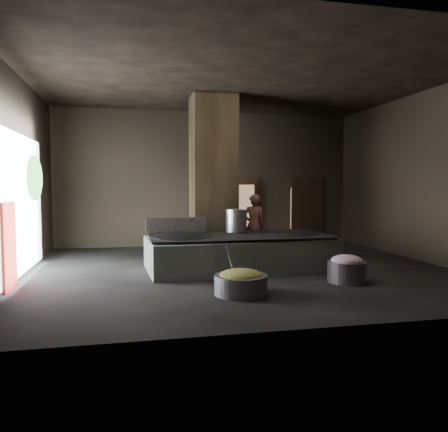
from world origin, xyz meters
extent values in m
cube|color=black|center=(0.00, 0.00, -0.05)|extent=(10.00, 9.00, 0.10)
cube|color=black|center=(0.00, 0.00, 4.55)|extent=(10.00, 9.00, 0.10)
cube|color=black|center=(0.00, 4.55, 2.25)|extent=(10.00, 0.10, 4.50)
cube|color=black|center=(0.00, -4.55, 2.25)|extent=(10.00, 0.10, 4.50)
cube|color=black|center=(-5.05, 0.00, 2.25)|extent=(0.10, 9.00, 4.50)
cube|color=black|center=(5.05, 0.00, 2.25)|extent=(0.10, 9.00, 4.50)
cube|color=black|center=(-0.30, 1.90, 2.25)|extent=(1.20, 1.20, 4.50)
cube|color=silver|center=(0.00, 0.03, 0.38)|extent=(4.52, 2.37, 0.77)
cube|color=black|center=(0.00, 0.03, 0.82)|extent=(4.31, 2.07, 0.03)
ellipsoid|color=black|center=(-1.45, -0.02, 0.75)|extent=(1.39, 1.39, 0.38)
cylinder|color=black|center=(-1.45, -0.02, 0.82)|extent=(1.42, 1.42, 0.05)
ellipsoid|color=black|center=(1.35, 0.08, 0.75)|extent=(1.29, 1.29, 0.36)
cylinder|color=black|center=(1.35, 0.08, 0.82)|extent=(1.32, 1.32, 0.05)
cylinder|color=#A9ADB1|center=(0.05, 0.58, 1.13)|extent=(0.54, 0.54, 0.57)
cube|color=black|center=(-1.45, 0.78, 1.03)|extent=(1.53, 0.15, 0.38)
imported|color=#92544A|center=(0.91, 1.98, 0.88)|extent=(0.67, 0.45, 1.77)
cylinder|color=slate|center=(-0.59, -2.40, 0.18)|extent=(1.25, 1.25, 0.36)
ellipsoid|color=olive|center=(-0.59, -2.40, 0.35)|extent=(0.81, 0.81, 0.25)
cylinder|color=#A9ADB1|center=(-0.74, -2.25, 0.55)|extent=(0.29, 0.30, 0.70)
cylinder|color=slate|center=(1.83, -1.87, 0.22)|extent=(0.98, 0.98, 0.44)
ellipsoid|color=pink|center=(1.83, -1.87, 0.45)|extent=(0.66, 0.66, 0.25)
cube|color=black|center=(1.20, 4.45, 1.10)|extent=(1.18, 0.08, 2.38)
cube|color=#8C6647|center=(1.14, 4.20, 1.05)|extent=(0.84, 0.04, 1.99)
cube|color=black|center=(3.60, 4.45, 1.10)|extent=(1.18, 0.08, 2.38)
cube|color=#8C6647|center=(3.37, 4.48, 1.05)|extent=(0.74, 0.04, 1.75)
cube|color=white|center=(-4.95, 0.20, 1.60)|extent=(0.04, 4.20, 3.10)
cube|color=maroon|center=(-4.88, -1.10, 0.85)|extent=(0.05, 0.90, 1.70)
ellipsoid|color=#194714|center=(-4.85, 1.30, 2.20)|extent=(0.28, 1.10, 1.10)
camera|label=1|loc=(-2.59, -10.13, 2.02)|focal=35.00mm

